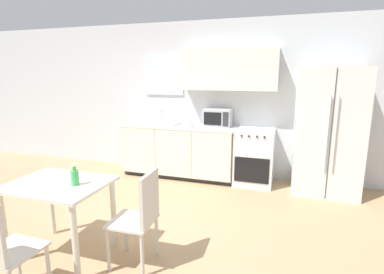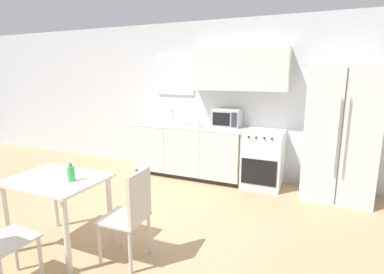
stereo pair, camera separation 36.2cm
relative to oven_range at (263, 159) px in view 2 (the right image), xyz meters
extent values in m
plane|color=tan|center=(-1.09, -2.08, -0.46)|extent=(12.00, 12.00, 0.00)
cube|color=silver|center=(-1.09, 0.34, 0.89)|extent=(12.00, 0.06, 2.70)
cube|color=silver|center=(-1.72, 0.30, 1.33)|extent=(0.74, 0.04, 0.71)
cube|color=silver|center=(-0.49, 0.15, 1.41)|extent=(1.60, 0.32, 0.67)
cube|color=#333333|center=(-1.30, 0.02, -0.42)|extent=(1.97, 0.57, 0.08)
cube|color=silver|center=(-1.30, -0.01, 0.03)|extent=(1.97, 0.63, 0.81)
cube|color=silver|center=(-1.96, -0.33, 0.03)|extent=(0.64, 0.01, 0.79)
cube|color=silver|center=(-1.30, -0.33, 0.03)|extent=(0.64, 0.01, 0.79)
cube|color=silver|center=(-0.65, -0.33, 0.03)|extent=(0.64, 0.01, 0.79)
cube|color=silver|center=(-1.30, -0.01, 0.45)|extent=(1.99, 0.66, 0.03)
cube|color=white|center=(0.00, 0.00, 0.00)|extent=(0.62, 0.61, 0.91)
cube|color=black|center=(0.00, -0.31, -0.14)|extent=(0.54, 0.01, 0.40)
cylinder|color=#262626|center=(-0.17, -0.31, 0.41)|extent=(0.03, 0.02, 0.03)
cylinder|color=#262626|center=(-0.06, -0.31, 0.41)|extent=(0.03, 0.02, 0.03)
cylinder|color=#262626|center=(0.06, -0.31, 0.41)|extent=(0.03, 0.02, 0.03)
cylinder|color=#262626|center=(0.17, -0.31, 0.41)|extent=(0.03, 0.02, 0.03)
cube|color=silver|center=(1.08, -0.04, 0.50)|extent=(0.94, 0.70, 1.91)
cube|color=#3F3F3F|center=(1.08, -0.40, 0.50)|extent=(0.01, 0.01, 1.85)
cylinder|color=silver|center=(1.03, -0.42, 0.54)|extent=(0.02, 0.02, 1.05)
cylinder|color=silver|center=(1.13, -0.42, 0.54)|extent=(0.02, 0.02, 1.05)
cube|color=#B7BABC|center=(-1.72, -0.01, 0.47)|extent=(0.74, 0.38, 0.02)
cylinder|color=silver|center=(-1.72, 0.14, 0.59)|extent=(0.02, 0.02, 0.21)
cylinder|color=silver|center=(-1.72, 0.07, 0.68)|extent=(0.02, 0.14, 0.02)
cube|color=#B7BABC|center=(-0.65, 0.12, 0.61)|extent=(0.46, 0.32, 0.30)
cube|color=black|center=(-0.71, -0.05, 0.61)|extent=(0.30, 0.01, 0.21)
cube|color=#2D2D33|center=(-0.49, -0.05, 0.61)|extent=(0.09, 0.01, 0.24)
cylinder|color=white|center=(-1.07, -0.16, 0.51)|extent=(0.09, 0.09, 0.09)
torus|color=white|center=(-1.00, -0.16, 0.51)|extent=(0.02, 0.07, 0.07)
cube|color=beige|center=(-1.59, -2.65, 0.30)|extent=(0.93, 0.72, 0.03)
cylinder|color=beige|center=(-1.99, -2.95, -0.09)|extent=(0.06, 0.06, 0.74)
cylinder|color=beige|center=(-1.18, -2.95, -0.09)|extent=(0.06, 0.06, 0.74)
cylinder|color=beige|center=(-1.99, -2.35, -0.09)|extent=(0.06, 0.06, 0.74)
cylinder|color=beige|center=(-1.18, -2.35, -0.09)|extent=(0.06, 0.06, 0.74)
cube|color=beige|center=(-1.50, -3.29, -0.02)|extent=(0.41, 0.41, 0.02)
cylinder|color=beige|center=(-1.66, -3.11, -0.24)|extent=(0.03, 0.03, 0.43)
cylinder|color=beige|center=(-1.32, -3.13, -0.24)|extent=(0.03, 0.03, 0.43)
cube|color=beige|center=(-0.84, -2.56, -0.02)|extent=(0.42, 0.42, 0.02)
cube|color=beige|center=(-0.66, -2.55, 0.23)|extent=(0.05, 0.37, 0.48)
cylinder|color=beige|center=(-1.01, -2.74, -0.24)|extent=(0.03, 0.03, 0.43)
cylinder|color=beige|center=(-1.02, -2.40, -0.24)|extent=(0.03, 0.03, 0.43)
cylinder|color=beige|center=(-0.67, -2.72, -0.24)|extent=(0.03, 0.03, 0.43)
cylinder|color=beige|center=(-0.68, -2.38, -0.24)|extent=(0.03, 0.03, 0.43)
cylinder|color=#3FB259|center=(-1.38, -2.65, 0.38)|extent=(0.07, 0.07, 0.14)
cylinder|color=#3FB259|center=(-1.38, -2.65, 0.48)|extent=(0.03, 0.03, 0.04)
cylinder|color=white|center=(-1.38, -2.65, 0.51)|extent=(0.04, 0.04, 0.02)
camera|label=1|loc=(0.49, -4.86, 1.34)|focal=28.00mm
camera|label=2|loc=(0.83, -4.73, 1.34)|focal=28.00mm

